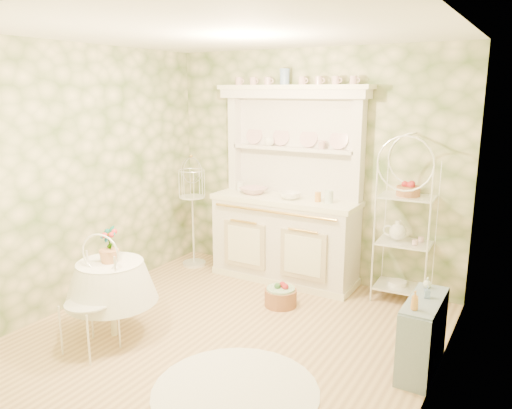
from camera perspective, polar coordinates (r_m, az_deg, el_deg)
The scene contains 22 objects.
floor at distance 4.83m, azimuth -3.09°, elevation -14.61°, with size 3.60×3.60×0.00m, color #D8B480.
ceiling at distance 4.31m, azimuth -3.55°, elevation 19.16°, with size 3.60×3.60×0.00m, color white.
wall_left at distance 5.56m, azimuth -19.00°, elevation 3.11°, with size 3.60×3.60×0.00m, color beige.
wall_right at distance 3.72m, azimuth 20.53°, elevation -1.63°, with size 3.60×3.60×0.00m, color beige.
wall_back at distance 5.93m, azimuth 6.36°, elevation 4.32°, with size 3.60×3.60×0.00m, color beige.
wall_front at distance 3.08m, azimuth -22.14°, elevation -4.67°, with size 3.60×3.60×0.00m, color beige.
kitchen_dresser at distance 5.80m, azimuth 3.37°, elevation 2.13°, with size 1.87×0.61×2.29m, color white.
bakers_rack at distance 5.48m, azimuth 16.77°, elevation -1.91°, with size 0.55×0.39×1.76m, color white.
side_shelf at distance 4.36m, azimuth 18.49°, elevation -13.82°, with size 0.28×0.74×0.64m, color #7D91A1.
round_table at distance 4.84m, azimuth -16.13°, elevation -9.91°, with size 0.72×0.72×0.79m, color white.
cafe_chair at distance 4.57m, azimuth -18.67°, elevation -10.11°, with size 0.45×0.45×0.99m, color white.
birdcage_stand at distance 6.41m, azimuth -7.26°, elevation -0.48°, with size 0.36×0.36×1.51m, color white.
floor_basket at distance 5.36m, azimuth 2.83°, elevation -10.40°, with size 0.33×0.33×0.22m, color #A76B46.
lace_rug at distance 4.04m, azimuth -2.35°, elevation -20.48°, with size 1.28×1.28×0.01m, color white.
bowl_floral at distance 6.02m, azimuth -0.28°, elevation 1.31°, with size 0.31×0.31×0.08m, color white.
bowl_white at distance 5.74m, azimuth 3.92°, elevation 0.71°, with size 0.24×0.24×0.08m, color white.
cup_left at distance 6.01m, azimuth 1.50°, elevation 7.01°, with size 0.12×0.12×0.10m, color white.
cup_right at distance 5.72m, azimuth 7.50°, elevation 6.60°, with size 0.10×0.10×0.10m, color white.
potted_geranium at distance 4.70m, azimuth -16.39°, elevation -4.70°, with size 0.17×0.12×0.33m, color #3F7238.
bottle_amber at distance 4.00m, azimuth 17.69°, elevation -10.52°, with size 0.06×0.06×0.15m, color #CE8B3C.
bottle_blue at distance 4.26m, azimuth 18.97°, elevation -9.56°, with size 0.05×0.05×0.10m, color #7492C4.
bottle_glass at distance 4.46m, azimuth 18.98°, elevation -8.60°, with size 0.07×0.07×0.09m, color silver.
Camera 1 is at (2.37, -3.56, 2.23)m, focal length 35.00 mm.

